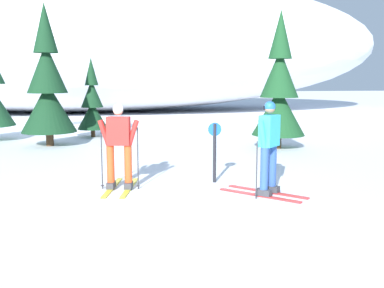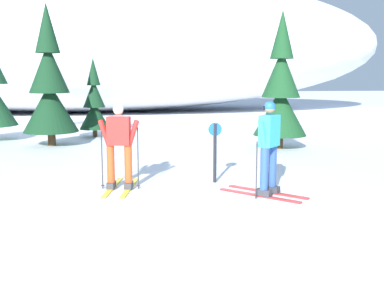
{
  "view_description": "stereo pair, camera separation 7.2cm",
  "coord_description": "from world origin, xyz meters",
  "px_view_note": "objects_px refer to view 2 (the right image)",
  "views": [
    {
      "loc": [
        -0.91,
        -7.59,
        2.23
      ],
      "look_at": [
        0.31,
        0.95,
        0.95
      ],
      "focal_mm": 42.67,
      "sensor_mm": 36.0,
      "label": 1
    },
    {
      "loc": [
        -0.84,
        -7.6,
        2.23
      ],
      "look_at": [
        0.31,
        0.95,
        0.95
      ],
      "focal_mm": 42.67,
      "sensor_mm": 36.0,
      "label": 2
    }
  ],
  "objects_px": {
    "pine_tree_center_left": "(49,87)",
    "pine_tree_center_right": "(94,104)",
    "skier_cyan_jacket": "(269,146)",
    "pine_tree_far_right": "(281,92)",
    "skier_red_jacket": "(119,145)",
    "trail_marker_post": "(215,148)"
  },
  "relations": [
    {
      "from": "skier_red_jacket",
      "to": "skier_cyan_jacket",
      "type": "xyz_separation_m",
      "value": [
        2.78,
        -0.85,
        0.04
      ]
    },
    {
      "from": "skier_cyan_jacket",
      "to": "pine_tree_center_right",
      "type": "xyz_separation_m",
      "value": [
        -3.88,
        9.12,
        0.28
      ]
    },
    {
      "from": "pine_tree_center_right",
      "to": "pine_tree_far_right",
      "type": "xyz_separation_m",
      "value": [
        5.92,
        -3.67,
        0.55
      ]
    },
    {
      "from": "skier_red_jacket",
      "to": "pine_tree_center_left",
      "type": "height_order",
      "value": "pine_tree_center_left"
    },
    {
      "from": "skier_cyan_jacket",
      "to": "trail_marker_post",
      "type": "relative_size",
      "value": 1.4
    },
    {
      "from": "skier_cyan_jacket",
      "to": "pine_tree_far_right",
      "type": "xyz_separation_m",
      "value": [
        2.04,
        5.45,
        0.83
      ]
    },
    {
      "from": "skier_red_jacket",
      "to": "skier_cyan_jacket",
      "type": "bearing_deg",
      "value": -16.95
    },
    {
      "from": "skier_red_jacket",
      "to": "trail_marker_post",
      "type": "relative_size",
      "value": 1.34
    },
    {
      "from": "skier_red_jacket",
      "to": "trail_marker_post",
      "type": "bearing_deg",
      "value": 9.87
    },
    {
      "from": "skier_red_jacket",
      "to": "skier_cyan_jacket",
      "type": "relative_size",
      "value": 0.96
    },
    {
      "from": "pine_tree_center_right",
      "to": "skier_red_jacket",
      "type": "bearing_deg",
      "value": -82.44
    },
    {
      "from": "pine_tree_center_right",
      "to": "pine_tree_far_right",
      "type": "height_order",
      "value": "pine_tree_far_right"
    },
    {
      "from": "pine_tree_center_left",
      "to": "pine_tree_center_right",
      "type": "bearing_deg",
      "value": 59.76
    },
    {
      "from": "pine_tree_center_left",
      "to": "pine_tree_far_right",
      "type": "height_order",
      "value": "pine_tree_center_left"
    },
    {
      "from": "pine_tree_center_left",
      "to": "pine_tree_center_right",
      "type": "relative_size",
      "value": 1.55
    },
    {
      "from": "pine_tree_center_right",
      "to": "trail_marker_post",
      "type": "distance_m",
      "value": 8.52
    },
    {
      "from": "skier_red_jacket",
      "to": "pine_tree_far_right",
      "type": "distance_m",
      "value": 6.72
    },
    {
      "from": "pine_tree_center_left",
      "to": "skier_cyan_jacket",
      "type": "bearing_deg",
      "value": -53.96
    },
    {
      "from": "pine_tree_center_right",
      "to": "trail_marker_post",
      "type": "xyz_separation_m",
      "value": [
        3.08,
        -7.93,
        -0.49
      ]
    },
    {
      "from": "pine_tree_center_left",
      "to": "pine_tree_center_right",
      "type": "xyz_separation_m",
      "value": [
        1.23,
        2.1,
        -0.68
      ]
    },
    {
      "from": "pine_tree_center_left",
      "to": "trail_marker_post",
      "type": "relative_size",
      "value": 3.56
    },
    {
      "from": "pine_tree_far_right",
      "to": "pine_tree_center_left",
      "type": "bearing_deg",
      "value": 167.64
    }
  ]
}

